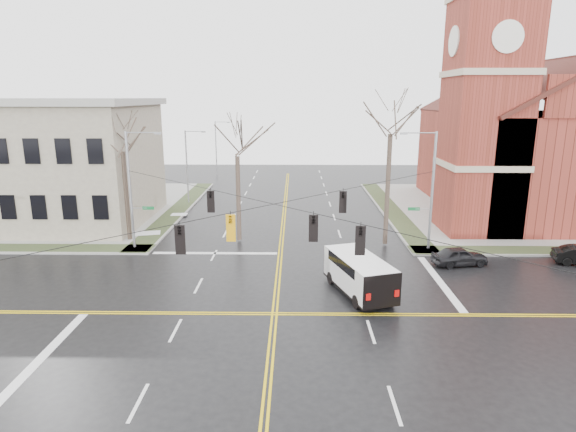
{
  "coord_description": "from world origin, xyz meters",
  "views": [
    {
      "loc": [
        1.1,
        -24.4,
        11.62
      ],
      "look_at": [
        0.65,
        6.0,
        4.07
      ],
      "focal_mm": 30.0,
      "sensor_mm": 36.0,
      "label": 1
    }
  ],
  "objects_px": {
    "church": "(531,130)",
    "tree_nw_near": "(237,151)",
    "signal_pole_ne": "(430,188)",
    "streetlight_north_a": "(188,164)",
    "streetlight_north_b": "(217,146)",
    "cargo_van": "(358,271)",
    "signal_pole_nw": "(132,187)",
    "parked_car_a": "(460,256)",
    "tree_nw_far": "(122,146)",
    "tree_ne": "(391,126)"
  },
  "relations": [
    {
      "from": "tree_nw_far",
      "to": "tree_ne",
      "type": "relative_size",
      "value": 0.83
    },
    {
      "from": "cargo_van",
      "to": "parked_car_a",
      "type": "bearing_deg",
      "value": 14.31
    },
    {
      "from": "cargo_van",
      "to": "church",
      "type": "bearing_deg",
      "value": 29.65
    },
    {
      "from": "tree_nw_far",
      "to": "streetlight_north_b",
      "type": "bearing_deg",
      "value": 86.75
    },
    {
      "from": "cargo_van",
      "to": "parked_car_a",
      "type": "height_order",
      "value": "cargo_van"
    },
    {
      "from": "church",
      "to": "streetlight_north_a",
      "type": "xyz_separation_m",
      "value": [
        -35.42,
        3.22,
        -3.97
      ]
    },
    {
      "from": "church",
      "to": "tree_nw_near",
      "type": "relative_size",
      "value": 2.66
    },
    {
      "from": "signal_pole_nw",
      "to": "tree_nw_near",
      "type": "distance_m",
      "value": 8.52
    },
    {
      "from": "signal_pole_ne",
      "to": "streetlight_north_a",
      "type": "xyz_separation_m",
      "value": [
        -21.97,
        16.5,
        -0.48
      ]
    },
    {
      "from": "streetlight_north_a",
      "to": "cargo_van",
      "type": "distance_m",
      "value": 29.48
    },
    {
      "from": "streetlight_north_a",
      "to": "tree_nw_near",
      "type": "bearing_deg",
      "value": -63.38
    },
    {
      "from": "signal_pole_ne",
      "to": "tree_nw_far",
      "type": "relative_size",
      "value": 0.83
    },
    {
      "from": "church",
      "to": "cargo_van",
      "type": "height_order",
      "value": "church"
    },
    {
      "from": "church",
      "to": "signal_pole_nw",
      "type": "distance_m",
      "value": 38.61
    },
    {
      "from": "cargo_van",
      "to": "tree_nw_near",
      "type": "height_order",
      "value": "tree_nw_near"
    },
    {
      "from": "signal_pole_ne",
      "to": "signal_pole_nw",
      "type": "distance_m",
      "value": 22.64
    },
    {
      "from": "cargo_van",
      "to": "parked_car_a",
      "type": "distance_m",
      "value": 9.29
    },
    {
      "from": "signal_pole_nw",
      "to": "tree_nw_far",
      "type": "bearing_deg",
      "value": 120.27
    },
    {
      "from": "church",
      "to": "signal_pole_nw",
      "type": "xyz_separation_m",
      "value": [
        -36.09,
        -13.28,
        -3.48
      ]
    },
    {
      "from": "signal_pole_nw",
      "to": "streetlight_north_a",
      "type": "xyz_separation_m",
      "value": [
        0.67,
        16.5,
        -0.48
      ]
    },
    {
      "from": "signal_pole_ne",
      "to": "tree_nw_near",
      "type": "xyz_separation_m",
      "value": [
        -14.81,
        2.21,
        2.53
      ]
    },
    {
      "from": "streetlight_north_b",
      "to": "parked_car_a",
      "type": "xyz_separation_m",
      "value": [
        23.42,
        -39.91,
        -3.8
      ]
    },
    {
      "from": "cargo_van",
      "to": "tree_nw_far",
      "type": "xyz_separation_m",
      "value": [
        -17.53,
        10.53,
        6.51
      ]
    },
    {
      "from": "church",
      "to": "signal_pole_nw",
      "type": "height_order",
      "value": "church"
    },
    {
      "from": "church",
      "to": "tree_nw_far",
      "type": "bearing_deg",
      "value": -163.47
    },
    {
      "from": "church",
      "to": "signal_pole_ne",
      "type": "distance_m",
      "value": 19.22
    },
    {
      "from": "signal_pole_nw",
      "to": "parked_car_a",
      "type": "relative_size",
      "value": 2.31
    },
    {
      "from": "signal_pole_ne",
      "to": "signal_pole_nw",
      "type": "xyz_separation_m",
      "value": [
        -22.64,
        0.0,
        0.0
      ]
    },
    {
      "from": "signal_pole_nw",
      "to": "parked_car_a",
      "type": "height_order",
      "value": "signal_pole_nw"
    },
    {
      "from": "parked_car_a",
      "to": "tree_nw_near",
      "type": "relative_size",
      "value": 0.38
    },
    {
      "from": "cargo_van",
      "to": "signal_pole_ne",
      "type": "bearing_deg",
      "value": 34.68
    },
    {
      "from": "streetlight_north_a",
      "to": "cargo_van",
      "type": "bearing_deg",
      "value": -57.9
    },
    {
      "from": "streetlight_north_b",
      "to": "signal_pole_ne",
      "type": "bearing_deg",
      "value": -58.95
    },
    {
      "from": "church",
      "to": "signal_pole_ne",
      "type": "height_order",
      "value": "church"
    },
    {
      "from": "signal_pole_ne",
      "to": "streetlight_north_a",
      "type": "bearing_deg",
      "value": 143.1
    },
    {
      "from": "signal_pole_ne",
      "to": "streetlight_north_b",
      "type": "xyz_separation_m",
      "value": [
        -21.97,
        36.5,
        -0.48
      ]
    },
    {
      "from": "streetlight_north_a",
      "to": "tree_nw_near",
      "type": "xyz_separation_m",
      "value": [
        7.16,
        -14.29,
        3.02
      ]
    },
    {
      "from": "streetlight_north_b",
      "to": "parked_car_a",
      "type": "relative_size",
      "value": 2.05
    },
    {
      "from": "streetlight_north_b",
      "to": "cargo_van",
      "type": "distance_m",
      "value": 47.57
    },
    {
      "from": "church",
      "to": "tree_nw_near",
      "type": "distance_m",
      "value": 30.36
    },
    {
      "from": "streetlight_north_b",
      "to": "tree_nw_far",
      "type": "height_order",
      "value": "tree_nw_far"
    },
    {
      "from": "streetlight_north_a",
      "to": "streetlight_north_b",
      "type": "distance_m",
      "value": 20.0
    },
    {
      "from": "signal_pole_ne",
      "to": "streetlight_north_b",
      "type": "distance_m",
      "value": 42.61
    },
    {
      "from": "streetlight_north_b",
      "to": "cargo_van",
      "type": "height_order",
      "value": "streetlight_north_b"
    },
    {
      "from": "signal_pole_nw",
      "to": "streetlight_north_a",
      "type": "relative_size",
      "value": 1.12
    },
    {
      "from": "tree_ne",
      "to": "signal_pole_nw",
      "type": "bearing_deg",
      "value": -176.38
    },
    {
      "from": "tree_nw_near",
      "to": "signal_pole_ne",
      "type": "bearing_deg",
      "value": -8.48
    },
    {
      "from": "church",
      "to": "parked_car_a",
      "type": "distance_m",
      "value": 21.97
    },
    {
      "from": "streetlight_north_b",
      "to": "cargo_van",
      "type": "xyz_separation_m",
      "value": [
        15.58,
        -44.83,
        -3.13
      ]
    },
    {
      "from": "signal_pole_nw",
      "to": "tree_nw_near",
      "type": "relative_size",
      "value": 0.87
    }
  ]
}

